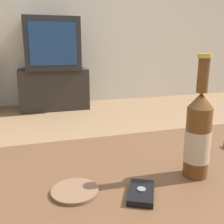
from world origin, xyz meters
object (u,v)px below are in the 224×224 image
tv_stand (54,89)px  television (51,44)px  beer_bottle (198,135)px  cell_phone (141,193)px

tv_stand → television: bearing=-90.0°
beer_bottle → cell_phone: bearing=-164.7°
tv_stand → television: (0.00, -0.00, 0.54)m
television → cell_phone: television is taller
tv_stand → beer_bottle: 2.78m
television → beer_bottle: bearing=-87.6°
tv_stand → television: size_ratio=1.31×
tv_stand → cell_phone: 2.82m
television → cell_phone: bearing=-91.0°
television → cell_phone: 2.82m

